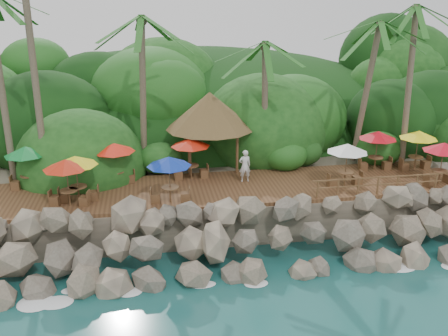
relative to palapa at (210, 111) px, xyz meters
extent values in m
plane|color=#19514F|center=(0.27, -9.53, -5.79)|extent=(140.00, 140.00, 0.00)
cube|color=gray|center=(0.27, 6.47, -4.74)|extent=(32.00, 25.20, 2.10)
ellipsoid|color=#143811|center=(0.27, 13.97, -5.79)|extent=(44.80, 28.00, 15.40)
cube|color=brown|center=(0.27, -3.53, -3.59)|extent=(26.00, 5.00, 0.20)
ellipsoid|color=white|center=(-8.73, -9.23, -5.76)|extent=(1.20, 0.80, 0.06)
ellipsoid|color=white|center=(-5.73, -9.23, -5.76)|extent=(1.20, 0.80, 0.06)
ellipsoid|color=white|center=(-2.73, -9.23, -5.76)|extent=(1.20, 0.80, 0.06)
ellipsoid|color=white|center=(0.27, -9.23, -5.76)|extent=(1.20, 0.80, 0.06)
ellipsoid|color=white|center=(3.27, -9.23, -5.76)|extent=(1.20, 0.80, 0.06)
ellipsoid|color=white|center=(6.27, -9.23, -5.76)|extent=(1.20, 0.80, 0.06)
ellipsoid|color=white|center=(9.27, -9.23, -5.76)|extent=(1.20, 0.80, 0.06)
cylinder|color=brown|center=(-11.12, -1.02, 1.57)|extent=(0.66, 1.58, 10.10)
cylinder|color=brown|center=(-9.34, -1.19, 2.93)|extent=(0.63, 2.20, 12.77)
cylinder|color=brown|center=(-3.85, -0.09, 0.92)|extent=(0.83, 0.80, 8.83)
ellipsoid|color=#23601E|center=(-3.85, -0.09, 5.34)|extent=(6.00, 6.00, 2.40)
cylinder|color=brown|center=(3.21, -0.53, 0.21)|extent=(0.71, 0.67, 7.41)
ellipsoid|color=#23601E|center=(3.21, -0.53, 3.91)|extent=(6.00, 6.00, 2.40)
cylinder|color=brown|center=(11.87, -1.14, 1.21)|extent=(0.94, 1.80, 9.35)
ellipsoid|color=#23601E|center=(11.87, -1.14, 5.91)|extent=(6.00, 6.00, 2.40)
cylinder|color=brown|center=(9.36, -0.75, 0.78)|extent=(0.98, 1.38, 8.51)
ellipsoid|color=#23601E|center=(9.36, -0.75, 5.04)|extent=(6.00, 6.00, 2.40)
cylinder|color=brown|center=(-1.40, -1.40, -2.29)|extent=(0.16, 0.16, 2.40)
cylinder|color=brown|center=(1.40, -1.40, -2.29)|extent=(0.16, 0.16, 2.40)
cylinder|color=brown|center=(-1.40, 1.40, -2.29)|extent=(0.16, 0.16, 2.40)
cylinder|color=brown|center=(1.40, 1.40, -2.29)|extent=(0.16, 0.16, 2.40)
cone|color=brown|center=(0.00, 0.00, 0.01)|extent=(5.27, 5.27, 2.20)
cylinder|color=brown|center=(-2.74, -5.13, -3.10)|extent=(0.08, 0.08, 0.78)
cylinder|color=brown|center=(-2.74, -5.13, -2.70)|extent=(0.89, 0.89, 0.05)
cylinder|color=brown|center=(-2.74, -5.13, -2.33)|extent=(0.05, 0.05, 2.33)
cone|color=#0B2999|center=(-2.74, -5.13, -1.32)|extent=(2.22, 2.22, 0.48)
cube|color=brown|center=(-3.48, -5.06, -3.25)|extent=(0.48, 0.48, 0.49)
cube|color=brown|center=(-2.00, -5.19, -3.25)|extent=(0.48, 0.48, 0.49)
cylinder|color=brown|center=(-7.70, -4.72, -3.10)|extent=(0.08, 0.08, 0.78)
cylinder|color=brown|center=(-7.70, -4.72, -2.70)|extent=(0.89, 0.89, 0.05)
cylinder|color=brown|center=(-7.70, -4.72, -2.33)|extent=(0.05, 0.05, 2.33)
cone|color=red|center=(-7.70, -4.72, -1.32)|extent=(2.22, 2.22, 0.48)
cube|color=brown|center=(-8.42, -4.57, -3.25)|extent=(0.53, 0.53, 0.49)
cube|color=brown|center=(-6.97, -4.87, -3.25)|extent=(0.53, 0.53, 0.49)
cylinder|color=brown|center=(6.84, -4.42, -3.10)|extent=(0.08, 0.08, 0.78)
cylinder|color=brown|center=(6.84, -4.42, -2.70)|extent=(0.89, 0.89, 0.05)
cylinder|color=brown|center=(6.84, -4.42, -2.33)|extent=(0.05, 0.05, 2.33)
cone|color=white|center=(6.84, -4.42, -1.32)|extent=(2.22, 2.22, 0.48)
cube|color=brown|center=(6.10, -4.46, -3.25)|extent=(0.47, 0.47, 0.49)
cube|color=brown|center=(7.58, -4.37, -3.25)|extent=(0.47, 0.47, 0.49)
cylinder|color=brown|center=(12.07, -2.55, -3.10)|extent=(0.08, 0.08, 0.78)
cylinder|color=brown|center=(12.07, -2.55, -2.70)|extent=(0.89, 0.89, 0.05)
cylinder|color=brown|center=(12.07, -2.55, -2.33)|extent=(0.05, 0.05, 2.33)
cone|color=yellow|center=(12.07, -2.55, -1.32)|extent=(2.22, 2.22, 0.48)
cube|color=brown|center=(11.33, -2.62, -3.25)|extent=(0.48, 0.48, 0.49)
cube|color=brown|center=(12.81, -2.48, -3.25)|extent=(0.48, 0.48, 0.49)
cylinder|color=brown|center=(-10.10, -2.13, -3.10)|extent=(0.08, 0.08, 0.78)
cylinder|color=brown|center=(-10.10, -2.13, -2.70)|extent=(0.89, 0.89, 0.05)
cylinder|color=brown|center=(-10.10, -2.13, -2.33)|extent=(0.05, 0.05, 2.33)
cone|color=#0C702A|center=(-10.10, -2.13, -1.32)|extent=(2.22, 2.22, 0.48)
cube|color=brown|center=(-10.84, -2.07, -3.25)|extent=(0.48, 0.48, 0.49)
cube|color=brown|center=(-9.36, -2.19, -3.25)|extent=(0.48, 0.48, 0.49)
cylinder|color=brown|center=(12.07, -5.07, -3.10)|extent=(0.08, 0.08, 0.78)
cylinder|color=brown|center=(12.07, -5.07, -2.70)|extent=(0.89, 0.89, 0.05)
cylinder|color=brown|center=(12.07, -5.07, -2.33)|extent=(0.05, 0.05, 2.33)
cone|color=red|center=(12.07, -5.07, -1.32)|extent=(2.22, 2.22, 0.48)
cube|color=brown|center=(11.35, -5.26, -3.25)|extent=(0.55, 0.55, 0.49)
cube|color=brown|center=(12.79, -4.88, -3.25)|extent=(0.55, 0.55, 0.49)
cylinder|color=brown|center=(9.66, -2.24, -3.10)|extent=(0.08, 0.08, 0.78)
cylinder|color=brown|center=(9.66, -2.24, -2.70)|extent=(0.89, 0.89, 0.05)
cylinder|color=brown|center=(9.66, -2.24, -2.33)|extent=(0.05, 0.05, 2.33)
cone|color=red|center=(9.66, -2.24, -1.32)|extent=(2.22, 2.22, 0.48)
cube|color=brown|center=(8.92, -2.21, -3.25)|extent=(0.46, 0.46, 0.49)
cube|color=brown|center=(10.40, -2.27, -3.25)|extent=(0.46, 0.46, 0.49)
cylinder|color=brown|center=(-7.31, -4.25, -3.10)|extent=(0.08, 0.08, 0.78)
cylinder|color=brown|center=(-7.31, -4.25, -2.70)|extent=(0.89, 0.89, 0.05)
cylinder|color=brown|center=(-7.31, -4.25, -2.33)|extent=(0.05, 0.05, 2.33)
cone|color=yellow|center=(-7.31, -4.25, -1.32)|extent=(2.22, 2.22, 0.48)
cube|color=brown|center=(-8.05, -4.26, -3.25)|extent=(0.45, 0.45, 0.49)
cube|color=brown|center=(-6.57, -4.24, -3.25)|extent=(0.45, 0.45, 0.49)
cylinder|color=brown|center=(-5.51, -2.27, -3.10)|extent=(0.08, 0.08, 0.78)
cylinder|color=brown|center=(-5.51, -2.27, -2.70)|extent=(0.89, 0.89, 0.05)
cylinder|color=brown|center=(-5.51, -2.27, -2.33)|extent=(0.05, 0.05, 2.33)
cone|color=red|center=(-5.51, -2.27, -1.32)|extent=(2.22, 2.22, 0.48)
cube|color=brown|center=(-6.19, -2.56, -3.25)|extent=(0.58, 0.58, 0.49)
cube|color=brown|center=(-4.82, -1.99, -3.25)|extent=(0.58, 0.58, 0.49)
cylinder|color=brown|center=(-1.36, -1.93, -3.10)|extent=(0.08, 0.08, 0.78)
cylinder|color=brown|center=(-1.36, -1.93, -2.70)|extent=(0.89, 0.89, 0.05)
cylinder|color=brown|center=(-1.36, -1.93, -2.33)|extent=(0.05, 0.05, 2.33)
cone|color=red|center=(-1.36, -1.93, -1.32)|extent=(2.22, 2.22, 0.48)
cube|color=brown|center=(-2.10, -1.98, -3.25)|extent=(0.48, 0.48, 0.49)
cube|color=brown|center=(-0.62, -1.87, -3.25)|extent=(0.48, 0.48, 0.49)
cylinder|color=brown|center=(4.75, -5.88, -2.99)|extent=(0.10, 0.10, 1.00)
cylinder|color=brown|center=(5.85, -5.88, -2.99)|extent=(0.10, 0.10, 1.00)
cylinder|color=brown|center=(6.95, -5.88, -2.99)|extent=(0.10, 0.10, 1.00)
cylinder|color=brown|center=(8.05, -5.88, -2.99)|extent=(0.10, 0.10, 1.00)
cylinder|color=brown|center=(9.15, -5.88, -2.99)|extent=(0.10, 0.10, 1.00)
cylinder|color=brown|center=(10.25, -5.88, -2.99)|extent=(0.10, 0.10, 1.00)
cylinder|color=brown|center=(11.35, -5.88, -2.99)|extent=(0.10, 0.10, 1.00)
cube|color=brown|center=(8.05, -5.88, -2.54)|extent=(7.20, 0.06, 0.06)
cube|color=brown|center=(8.05, -5.88, -2.94)|extent=(7.20, 0.06, 0.06)
imported|color=silver|center=(1.56, -2.86, -2.57)|extent=(0.69, 0.47, 1.85)
camera|label=1|loc=(-3.72, -27.64, 6.18)|focal=38.54mm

